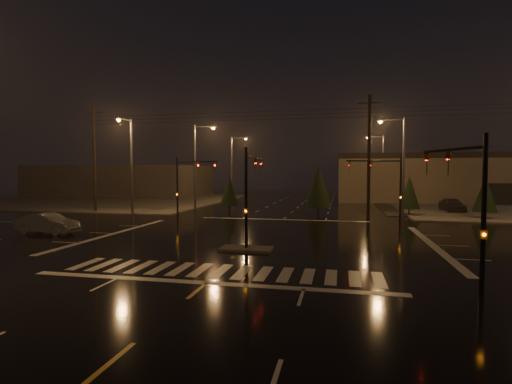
% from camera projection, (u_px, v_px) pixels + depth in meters
% --- Properties ---
extents(ground, '(140.00, 140.00, 0.00)m').
position_uv_depth(ground, '(260.00, 239.00, 27.18)').
color(ground, black).
rests_on(ground, ground).
extents(sidewalk_nw, '(36.00, 36.00, 0.12)m').
position_uv_depth(sidewalk_nw, '(111.00, 200.00, 62.75)').
color(sidewalk_nw, '#45423D').
rests_on(sidewalk_nw, ground).
extents(median_island, '(3.00, 1.60, 0.15)m').
position_uv_depth(median_island, '(246.00, 249.00, 23.27)').
color(median_island, '#45423D').
rests_on(median_island, ground).
extents(crosswalk, '(15.00, 2.60, 0.01)m').
position_uv_depth(crosswalk, '(221.00, 271.00, 18.39)').
color(crosswalk, beige).
rests_on(crosswalk, ground).
extents(stop_bar_near, '(16.00, 0.50, 0.01)m').
position_uv_depth(stop_bar_near, '(207.00, 283.00, 16.44)').
color(stop_bar_near, beige).
rests_on(stop_bar_near, ground).
extents(stop_bar_far, '(16.00, 0.50, 0.01)m').
position_uv_depth(stop_bar_far, '(283.00, 220.00, 37.92)').
color(stop_bar_far, beige).
rests_on(stop_bar_far, ground).
extents(commercial_block, '(30.00, 18.00, 5.60)m').
position_uv_depth(commercial_block, '(123.00, 181.00, 75.37)').
color(commercial_block, '#3C3635').
rests_on(commercial_block, ground).
extents(signal_mast_median, '(0.25, 4.59, 6.00)m').
position_uv_depth(signal_mast_median, '(250.00, 185.00, 23.99)').
color(signal_mast_median, black).
rests_on(signal_mast_median, ground).
extents(signal_mast_ne, '(4.84, 1.86, 6.00)m').
position_uv_depth(signal_mast_ne, '(389.00, 180.00, 34.89)').
color(signal_mast_ne, black).
rests_on(signal_mast_ne, ground).
extents(signal_mast_nw, '(4.84, 1.86, 6.00)m').
position_uv_depth(signal_mast_nw, '(185.00, 180.00, 38.87)').
color(signal_mast_nw, black).
rests_on(signal_mast_nw, ground).
extents(signal_mast_se, '(1.55, 3.87, 6.00)m').
position_uv_depth(signal_mast_se, '(470.00, 195.00, 15.33)').
color(signal_mast_se, black).
rests_on(signal_mast_se, ground).
extents(streetlight_1, '(2.77, 0.32, 10.00)m').
position_uv_depth(streetlight_1, '(197.00, 161.00, 46.79)').
color(streetlight_1, '#38383A').
rests_on(streetlight_1, ground).
extents(streetlight_2, '(2.77, 0.32, 10.00)m').
position_uv_depth(streetlight_2, '(233.00, 164.00, 62.42)').
color(streetlight_2, '#38383A').
rests_on(streetlight_2, ground).
extents(streetlight_3, '(2.77, 0.32, 10.00)m').
position_uv_depth(streetlight_3, '(400.00, 159.00, 40.16)').
color(streetlight_3, '#38383A').
rests_on(streetlight_3, ground).
extents(streetlight_4, '(2.77, 0.32, 10.00)m').
position_uv_depth(streetlight_4, '(381.00, 163.00, 59.69)').
color(streetlight_4, '#38383A').
rests_on(streetlight_4, ground).
extents(streetlight_5, '(0.32, 2.77, 10.00)m').
position_uv_depth(streetlight_5, '(130.00, 160.00, 41.15)').
color(streetlight_5, '#38383A').
rests_on(streetlight_5, ground).
extents(utility_pole_0, '(2.20, 0.32, 12.00)m').
position_uv_depth(utility_pole_0, '(94.00, 158.00, 45.14)').
color(utility_pole_0, black).
rests_on(utility_pole_0, ground).
extents(utility_pole_1, '(2.20, 0.32, 12.00)m').
position_uv_depth(utility_pole_1, '(369.00, 156.00, 38.86)').
color(utility_pole_1, black).
rests_on(utility_pole_1, ground).
extents(conifer_0, '(2.14, 2.14, 4.04)m').
position_uv_depth(conifer_0, '(409.00, 193.00, 41.49)').
color(conifer_0, black).
rests_on(conifer_0, ground).
extents(conifer_1, '(2.20, 2.20, 4.14)m').
position_uv_depth(conifer_1, '(485.00, 194.00, 38.25)').
color(conifer_1, black).
rests_on(conifer_1, ground).
extents(conifer_3, '(2.14, 2.14, 4.04)m').
position_uv_depth(conifer_3, '(229.00, 191.00, 45.42)').
color(conifer_3, black).
rests_on(conifer_3, ground).
extents(conifer_4, '(2.88, 2.88, 5.20)m').
position_uv_depth(conifer_4, '(318.00, 186.00, 43.36)').
color(conifer_4, black).
rests_on(conifer_4, ground).
extents(car_parked, '(2.25, 4.88, 1.62)m').
position_uv_depth(car_parked, '(452.00, 205.00, 44.92)').
color(car_parked, black).
rests_on(car_parked, ground).
extents(car_crossing, '(4.68, 1.81, 1.52)m').
position_uv_depth(car_crossing, '(48.00, 224.00, 29.33)').
color(car_crossing, slate).
rests_on(car_crossing, ground).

